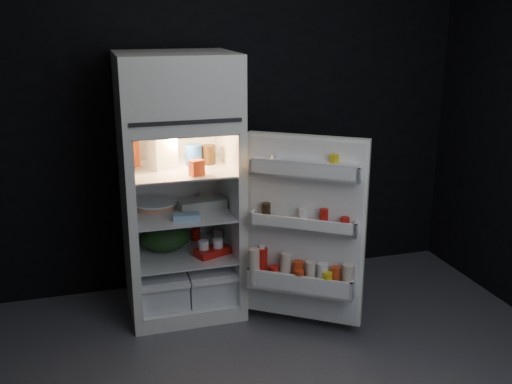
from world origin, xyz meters
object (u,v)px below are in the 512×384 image
object	(u,v)px
yogurt_tray	(212,251)
egg_carton	(203,205)
fridge_door	(304,235)
milk_jug	(162,150)
refrigerator	(179,176)

from	to	relation	value
yogurt_tray	egg_carton	bearing A→B (deg)	88.84
fridge_door	egg_carton	bearing A→B (deg)	135.45
fridge_door	milk_jug	distance (m)	1.09
milk_jug	yogurt_tray	world-z (taller)	milk_jug
refrigerator	egg_carton	size ratio (longest dim) A/B	5.51
fridge_door	yogurt_tray	world-z (taller)	fridge_door
milk_jug	egg_carton	xyz separation A→B (m)	(0.25, -0.05, -0.38)
fridge_door	yogurt_tray	bearing A→B (deg)	139.27
milk_jug	yogurt_tray	size ratio (longest dim) A/B	1.02
refrigerator	fridge_door	world-z (taller)	refrigerator
refrigerator	fridge_door	distance (m)	0.95
fridge_door	refrigerator	bearing A→B (deg)	139.08
egg_carton	yogurt_tray	size ratio (longest dim) A/B	1.37
fridge_door	milk_jug	xyz separation A→B (m)	(-0.79, 0.58, 0.47)
milk_jug	egg_carton	bearing A→B (deg)	-27.62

